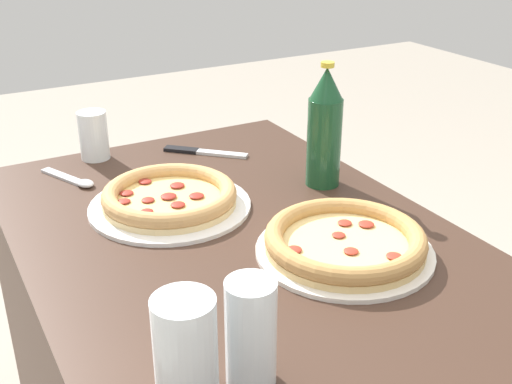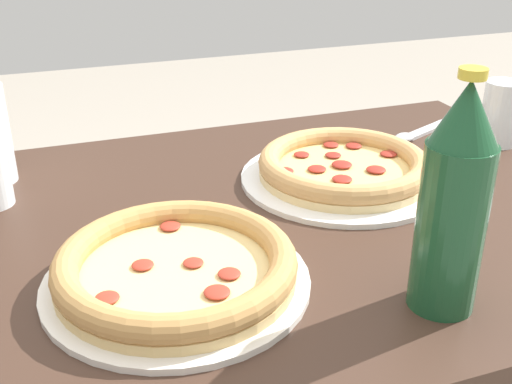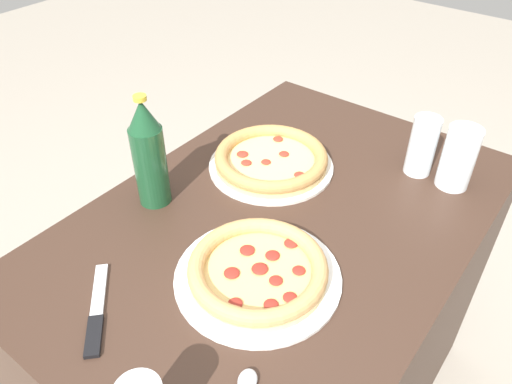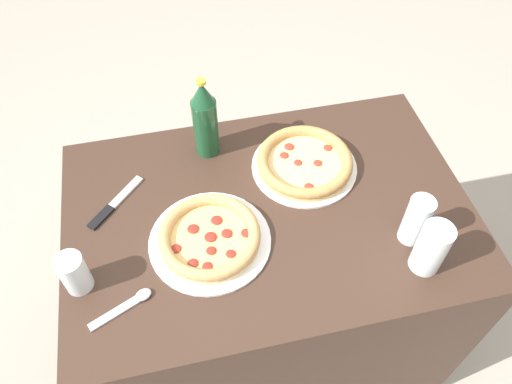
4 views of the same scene
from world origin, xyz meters
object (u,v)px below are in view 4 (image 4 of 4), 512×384
Objects in this scene: glass_mango_juice at (75,274)px; spoon at (130,303)px; pizza_salami at (210,237)px; beer_bottle at (205,119)px; pizza_margherita at (305,162)px; glass_lemonade at (416,221)px; glass_orange_juice at (431,249)px; knife at (114,204)px.

glass_mango_juice is 0.15m from spoon.
pizza_salami is 0.34m from beer_bottle.
glass_mango_juice is (-0.32, -0.05, 0.03)m from pizza_salami.
glass_mango_juice is (-0.63, -0.24, 0.03)m from pizza_margherita.
glass_lemonade is 0.72m from spoon.
pizza_salami is 2.10× the size of glass_orange_juice.
pizza_salami is at bearing -147.81° from pizza_margherita.
knife is 1.04× the size of spoon.
pizza_salami reaches higher than spoon.
knife is (-0.23, 0.17, -0.02)m from pizza_salami.
pizza_margherita is at bearing -26.85° from beer_bottle.
glass_lemonade is 0.79m from knife.
pizza_salami is at bearing 160.30° from glass_orange_juice.
pizza_salami is at bearing 9.07° from glass_mango_juice.
spoon is at bearing -34.77° from glass_mango_juice.
beer_bottle is (0.37, 0.37, 0.07)m from glass_mango_juice.
knife is at bearing 94.42° from spoon.
beer_bottle is at bearing 27.83° from knife.
pizza_margherita is at bearing 118.07° from glass_orange_juice.
pizza_salami is at bearing -98.36° from beer_bottle.
pizza_salami is 1.93× the size of knife.
glass_mango_juice is at bearing -134.77° from beer_bottle.
pizza_margherita is (0.31, 0.19, 0.00)m from pizza_salami.
glass_lemonade is 0.93× the size of spoon.
knife is 0.31m from spoon.
glass_orange_juice reaches higher than pizza_margherita.
pizza_salami is 2.16× the size of glass_lemonade.
beer_bottle is 0.34m from knife.
pizza_margherita is at bearing 1.94° from knife.
spoon is at bearing 175.98° from glass_orange_juice.
glass_mango_juice is at bearing -170.93° from pizza_salami.
glass_lemonade is 0.89× the size of knife.
pizza_margherita is 1.17× the size of beer_bottle.
glass_mango_juice is (-0.83, 0.04, -0.02)m from glass_lemonade.
spoon is at bearing -148.01° from pizza_margherita.
glass_lemonade is 0.62m from beer_bottle.
beer_bottle is 1.59× the size of knife.
pizza_margherita is 1.94× the size of spoon.
glass_orange_juice is at bearing -4.02° from spoon.
spoon is at bearing -119.70° from beer_bottle.
knife is at bearing -178.06° from pizza_margherita.
pizza_salami is 1.04× the size of pizza_margherita.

